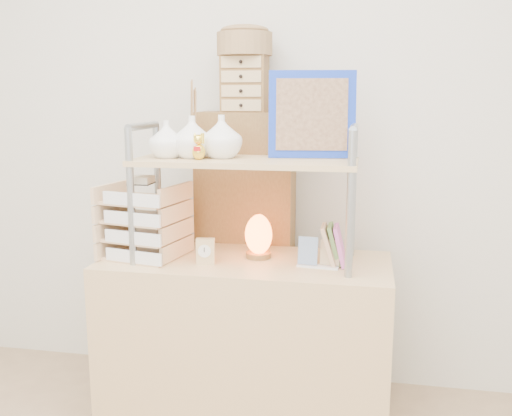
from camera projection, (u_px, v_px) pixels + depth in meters
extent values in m
cube|color=silver|center=(266.00, 122.00, 2.75)|extent=(3.40, 0.02, 2.60)
cube|color=tan|center=(245.00, 344.00, 2.45)|extent=(1.20, 0.50, 0.75)
cube|color=brown|center=(246.00, 253.00, 2.76)|extent=(0.46, 0.25, 1.35)
cylinder|color=#8E959B|center=(131.00, 198.00, 2.26)|extent=(0.03, 0.03, 0.55)
cylinder|color=#8E959B|center=(158.00, 186.00, 2.55)|extent=(0.03, 0.03, 0.55)
cylinder|color=#8E959B|center=(143.00, 126.00, 2.35)|extent=(0.03, 0.30, 0.03)
cylinder|color=#8E959B|center=(350.00, 206.00, 2.10)|extent=(0.03, 0.03, 0.55)
cylinder|color=#8E959B|center=(353.00, 192.00, 2.39)|extent=(0.03, 0.03, 0.55)
cylinder|color=#8E959B|center=(354.00, 128.00, 2.19)|extent=(0.03, 0.30, 0.03)
cube|color=tan|center=(245.00, 162.00, 2.30)|extent=(0.90, 0.34, 0.02)
imported|color=white|center=(167.00, 139.00, 2.32)|extent=(0.15, 0.15, 0.15)
imported|color=white|center=(192.00, 137.00, 2.32)|extent=(0.16, 0.16, 0.17)
imported|color=white|center=(222.00, 137.00, 2.31)|extent=(0.17, 0.17, 0.17)
cylinder|color=#2955B3|center=(194.00, 143.00, 2.45)|extent=(0.07, 0.07, 0.10)
cube|color=#1332B3|center=(312.00, 114.00, 2.31)|extent=(0.36, 0.10, 0.35)
cube|color=brown|center=(312.00, 115.00, 2.30)|extent=(0.29, 0.07, 0.29)
cube|color=#D45DB3|center=(340.00, 245.00, 2.29)|extent=(0.06, 0.12, 0.17)
cube|color=#6D9D4E|center=(335.00, 243.00, 2.31)|extent=(0.06, 0.12, 0.17)
cube|color=tan|center=(329.00, 244.00, 2.29)|extent=(0.07, 0.13, 0.17)
cube|color=tan|center=(146.00, 255.00, 2.43)|extent=(0.33, 0.31, 0.01)
cube|color=white|center=(134.00, 257.00, 2.30)|extent=(0.26, 0.06, 0.05)
cube|color=tan|center=(145.00, 237.00, 2.42)|extent=(0.33, 0.31, 0.01)
cube|color=white|center=(133.00, 238.00, 2.29)|extent=(0.26, 0.06, 0.05)
cube|color=tan|center=(145.00, 219.00, 2.40)|extent=(0.33, 0.31, 0.01)
cube|color=white|center=(132.00, 219.00, 2.27)|extent=(0.26, 0.06, 0.05)
cube|color=tan|center=(144.00, 200.00, 2.39)|extent=(0.33, 0.31, 0.01)
cube|color=white|center=(131.00, 199.00, 2.26)|extent=(0.26, 0.06, 0.05)
cube|color=beige|center=(141.00, 180.00, 2.35)|extent=(0.09, 0.09, 0.03)
cylinder|color=brown|center=(259.00, 255.00, 2.41)|extent=(0.11, 0.11, 0.02)
ellipsoid|color=#FF5E1E|center=(259.00, 234.00, 2.39)|extent=(0.12, 0.11, 0.16)
cube|color=tan|center=(206.00, 251.00, 2.31)|extent=(0.08, 0.04, 0.11)
cylinder|color=white|center=(204.00, 251.00, 2.29)|extent=(0.05, 0.01, 0.05)
cube|color=white|center=(318.00, 266.00, 2.27)|extent=(0.17, 0.06, 0.01)
cube|color=#1E498A|center=(308.00, 251.00, 2.27)|extent=(0.08, 0.03, 0.11)
cube|color=#A2845C|center=(330.00, 252.00, 2.27)|extent=(0.08, 0.03, 0.10)
cube|color=brown|center=(245.00, 84.00, 2.59)|extent=(0.20, 0.15, 0.25)
cube|color=tan|center=(241.00, 105.00, 2.53)|extent=(0.18, 0.01, 0.05)
cube|color=tan|center=(241.00, 91.00, 2.52)|extent=(0.18, 0.01, 0.05)
cube|color=tan|center=(241.00, 76.00, 2.50)|extent=(0.18, 0.01, 0.05)
cube|color=tan|center=(241.00, 62.00, 2.49)|extent=(0.18, 0.01, 0.05)
cylinder|color=brown|center=(245.00, 44.00, 2.55)|extent=(0.25, 0.25, 0.10)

